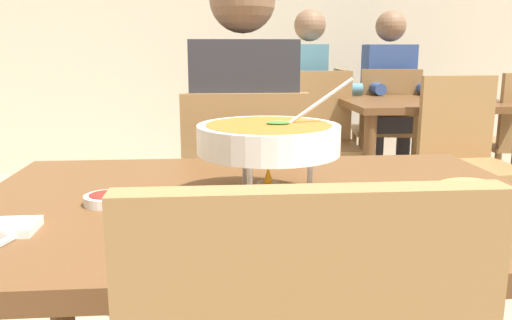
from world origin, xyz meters
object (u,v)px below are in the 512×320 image
object	(u,v)px
chair_bg_corner	(464,151)
patron_bg_middle	(314,91)
chair_diner_main	(243,200)
curry_bowl	(269,139)
dining_table_far	(423,121)
diner_main	(243,133)
chair_bg_middle	(325,124)
rice_plate	(330,227)
patron_bg_left	(389,90)
dining_table_main	(261,244)
chair_bg_left	(386,123)
sauce_dish	(106,199)
chair_bg_right	(321,133)
appetizer_plate	(469,196)

from	to	relation	value
chair_bg_corner	patron_bg_middle	distance (m)	1.25
chair_diner_main	chair_bg_corner	world-z (taller)	same
curry_bowl	dining_table_far	world-z (taller)	curry_bowl
patron_bg_middle	diner_main	bearing A→B (deg)	-108.38
chair_bg_middle	chair_bg_corner	world-z (taller)	same
rice_plate	chair_bg_middle	distance (m)	2.89
rice_plate	patron_bg_left	size ratio (longest dim) A/B	0.18
dining_table_main	chair_diner_main	world-z (taller)	chair_diner_main
chair_bg_left	patron_bg_left	bearing A→B (deg)	62.61
sauce_dish	chair_bg_corner	size ratio (longest dim) A/B	0.10
chair_bg_left	chair_bg_middle	distance (m)	0.47
patron_bg_left	chair_bg_right	bearing A→B (deg)	-140.62
chair_bg_corner	appetizer_plate	bearing A→B (deg)	-116.48
diner_main	chair_bg_corner	bearing A→B (deg)	32.61
curry_bowl	appetizer_plate	world-z (taller)	curry_bowl
curry_bowl	patron_bg_middle	world-z (taller)	patron_bg_middle
dining_table_main	sauce_dish	bearing A→B (deg)	-175.07
rice_plate	dining_table_far	world-z (taller)	rice_plate
diner_main	rice_plate	bearing A→B (deg)	-84.67
dining_table_far	chair_bg_right	xyz separation A→B (m)	(-0.63, 0.10, -0.09)
rice_plate	curry_bowl	bearing A→B (deg)	107.98
chair_diner_main	chair_bg_left	distance (m)	2.22
sauce_dish	chair_bg_left	bearing A→B (deg)	60.51
curry_bowl	dining_table_main	bearing A→B (deg)	136.36
sauce_dish	patron_bg_left	bearing A→B (deg)	60.55
chair_diner_main	rice_plate	distance (m)	0.99
patron_bg_middle	chair_bg_right	bearing A→B (deg)	-94.32
rice_plate	dining_table_far	xyz separation A→B (m)	(1.12, 2.31, -0.15)
sauce_dish	chair_diner_main	bearing A→B (deg)	66.04
chair_bg_left	patron_bg_middle	world-z (taller)	patron_bg_middle
chair_bg_middle	patron_bg_middle	xyz separation A→B (m)	(-0.08, 0.02, 0.24)
curry_bowl	patron_bg_left	bearing A→B (deg)	66.21
appetizer_plate	dining_table_main	bearing A→B (deg)	166.51
sauce_dish	chair_bg_middle	bearing A→B (deg)	68.52
appetizer_plate	dining_table_far	world-z (taller)	appetizer_plate
dining_table_far	chair_bg_middle	size ratio (longest dim) A/B	1.11
chair_diner_main	chair_bg_corner	size ratio (longest dim) A/B	1.00
curry_bowl	chair_bg_corner	world-z (taller)	curry_bowl
dining_table_main	diner_main	xyz separation A→B (m)	(0.00, 0.74, 0.13)
diner_main	patron_bg_middle	size ratio (longest dim) A/B	1.00
appetizer_plate	sauce_dish	bearing A→B (deg)	174.48
sauce_dish	patron_bg_left	xyz separation A→B (m)	(1.51, 2.68, 0.01)
chair_bg_middle	patron_bg_left	world-z (taller)	patron_bg_left
sauce_dish	chair_bg_left	distance (m)	3.02
dining_table_far	chair_bg_middle	distance (m)	0.73
curry_bowl	chair_bg_right	world-z (taller)	curry_bowl
dining_table_main	chair_bg_corner	size ratio (longest dim) A/B	1.37
chair_diner_main	dining_table_main	bearing A→B (deg)	-90.00
rice_plate	patron_bg_left	bearing A→B (deg)	69.38
chair_bg_left	chair_diner_main	bearing A→B (deg)	-121.49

